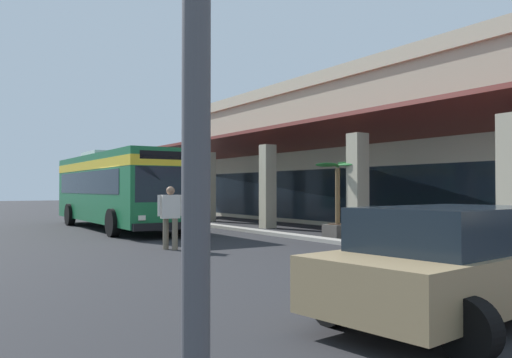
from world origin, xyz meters
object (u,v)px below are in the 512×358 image
Objects in this scene: potted_palm at (338,215)px; transit_bus at (117,185)px; pedestrian at (170,214)px; parked_sedan_tan at (459,262)px.

transit_bus is at bearing -147.01° from potted_palm.
transit_bus is at bearing 172.49° from pedestrian.
transit_bus reaches higher than potted_palm.
transit_bus is at bearing 176.65° from parked_sedan_tan.
parked_sedan_tan is 2.61× the size of pedestrian.
parked_sedan_tan is at bearing 0.42° from pedestrian.
transit_bus is 9.69m from potted_palm.
potted_palm is (-9.52, 6.27, 0.02)m from parked_sedan_tan.
parked_sedan_tan is 11.40m from potted_palm.
pedestrian is (8.32, -1.10, -0.85)m from transit_bus.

